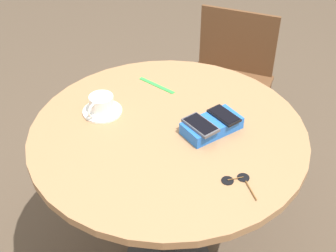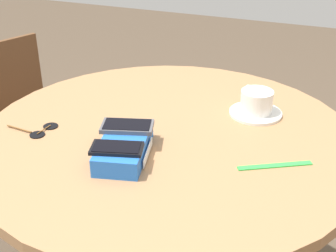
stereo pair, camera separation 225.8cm
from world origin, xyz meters
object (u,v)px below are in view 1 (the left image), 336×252
at_px(phone_box, 212,126).
at_px(saucer, 102,111).
at_px(phone_gray, 200,125).
at_px(coffee_cup, 101,104).
at_px(chair_near_window, 228,84).
at_px(round_table, 168,153).
at_px(phone_black, 224,115).
at_px(sunglasses, 237,180).
at_px(lanyard_strap, 157,85).

distance_m(phone_box, saucer, 0.42).
distance_m(phone_gray, coffee_cup, 0.39).
bearing_deg(chair_near_window, saucer, 30.34).
xyz_separation_m(round_table, chair_near_window, (-0.60, -0.66, -0.22)).
distance_m(phone_gray, saucer, 0.39).
relative_size(phone_box, phone_gray, 1.61).
bearing_deg(coffee_cup, phone_black, 148.43).
xyz_separation_m(round_table, phone_black, (-0.20, 0.05, 0.16)).
xyz_separation_m(round_table, sunglasses, (-0.11, 0.32, 0.11)).
relative_size(phone_black, phone_gray, 0.92).
bearing_deg(saucer, phone_box, 143.66).
bearing_deg(lanyard_strap, chair_near_window, -145.90).
bearing_deg(saucer, phone_black, 148.12).
relative_size(phone_black, coffee_cup, 1.20).
bearing_deg(lanyard_strap, phone_black, 111.52).
height_order(round_table, phone_box, phone_box).
relative_size(phone_black, chair_near_window, 0.17).
xyz_separation_m(saucer, chair_near_window, (-0.79, -0.46, -0.33)).
height_order(round_table, lanyard_strap, lanyard_strap).
bearing_deg(phone_gray, coffee_cup, -42.41).
distance_m(round_table, lanyard_strap, 0.32).
relative_size(phone_gray, sunglasses, 1.11).
xyz_separation_m(phone_black, coffee_cup, (0.39, -0.24, -0.01)).
distance_m(round_table, chair_near_window, 0.91).
bearing_deg(phone_black, coffee_cup, -31.57).
height_order(saucer, sunglasses, saucer).
bearing_deg(phone_gray, lanyard_strap, -84.98).
bearing_deg(phone_gray, round_table, -37.81).
xyz_separation_m(coffee_cup, chair_near_window, (-0.79, -0.46, -0.37)).
xyz_separation_m(phone_black, chair_near_window, (-0.40, -0.71, -0.38)).
xyz_separation_m(phone_black, phone_gray, (0.10, 0.02, 0.00)).
relative_size(round_table, phone_gray, 7.02).
height_order(phone_gray, lanyard_strap, phone_gray).
relative_size(saucer, coffee_cup, 1.36).
bearing_deg(phone_box, sunglasses, 83.10).
distance_m(phone_box, coffee_cup, 0.42).
distance_m(round_table, phone_black, 0.26).
relative_size(phone_gray, coffee_cup, 1.30).
distance_m(phone_box, lanyard_strap, 0.36).
distance_m(round_table, sunglasses, 0.36).
height_order(phone_black, phone_gray, phone_gray).
bearing_deg(phone_black, phone_box, 8.31).
bearing_deg(phone_box, saucer, -36.34).
relative_size(round_table, sunglasses, 7.82).
xyz_separation_m(sunglasses, chair_near_window, (-0.48, -0.98, -0.33)).
relative_size(saucer, sunglasses, 1.16).
relative_size(round_table, phone_black, 7.63).
xyz_separation_m(phone_box, lanyard_strap, (0.09, -0.35, -0.02)).
bearing_deg(saucer, sunglasses, 120.97).
xyz_separation_m(lanyard_strap, chair_near_window, (-0.54, -0.36, -0.33)).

